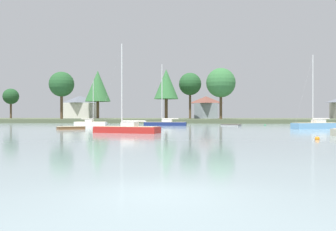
% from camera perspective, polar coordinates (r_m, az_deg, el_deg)
% --- Properties ---
extents(ground_plane, '(400.00, 400.00, 0.00)m').
position_cam_1_polar(ground_plane, '(9.82, -1.31, -11.85)').
color(ground_plane, gray).
extents(far_shore_bank, '(174.63, 41.10, 1.01)m').
position_cam_1_polar(far_shore_bank, '(109.25, 5.23, -0.74)').
color(far_shore_bank, '#4C563D').
rests_on(far_shore_bank, ground).
extents(sailboat_red, '(7.86, 3.83, 10.67)m').
position_cam_1_polar(sailboat_red, '(42.13, -6.38, -2.39)').
color(sailboat_red, '#B2231E').
rests_on(sailboat_red, ground).
extents(dinghy_grey, '(3.92, 3.17, 0.52)m').
position_cam_1_polar(dinghy_grey, '(69.39, 9.71, -1.51)').
color(dinghy_grey, gray).
rests_on(dinghy_grey, ground).
extents(sailboat_navy, '(8.13, 2.34, 12.29)m').
position_cam_1_polar(sailboat_navy, '(70.87, -0.41, -1.37)').
color(sailboat_navy, navy).
rests_on(sailboat_navy, ground).
extents(sailboat_skyblue, '(7.65, 4.72, 11.44)m').
position_cam_1_polar(sailboat_skyblue, '(58.22, 21.95, -1.70)').
color(sailboat_skyblue, '#669ECC').
rests_on(sailboat_skyblue, ground).
extents(sailboat_white, '(6.32, 2.01, 9.30)m').
position_cam_1_polar(sailboat_white, '(74.18, -11.86, -1.35)').
color(sailboat_white, white).
rests_on(sailboat_white, ground).
extents(dinghy_wood, '(4.17, 3.64, 0.63)m').
position_cam_1_polar(dinghy_wood, '(53.72, -14.77, -1.94)').
color(dinghy_wood, brown).
rests_on(dinghy_wood, ground).
extents(mooring_buoy_orange, '(0.39, 0.39, 0.45)m').
position_cam_1_polar(mooring_buoy_orange, '(32.75, 22.07, -3.37)').
color(mooring_buoy_orange, orange).
rests_on(mooring_buoy_orange, ground).
extents(mooring_buoy_green, '(0.33, 0.33, 0.38)m').
position_cam_1_polar(mooring_buoy_green, '(74.82, 14.77, -1.45)').
color(mooring_buoy_green, '#1E8C47').
rests_on(mooring_buoy_green, ground).
extents(shore_tree_inland_c, '(4.81, 4.81, 9.21)m').
position_cam_1_polar(shore_tree_inland_c, '(123.56, -23.11, 2.71)').
color(shore_tree_inland_c, brown).
rests_on(shore_tree_inland_c, far_shore_bank).
extents(shore_tree_far_left, '(6.31, 6.31, 12.96)m').
position_cam_1_polar(shore_tree_far_left, '(104.41, 3.43, 4.85)').
color(shore_tree_far_left, brown).
rests_on(shore_tree_far_left, far_shore_bank).
extents(shore_tree_left_mid, '(7.81, 7.81, 14.78)m').
position_cam_1_polar(shore_tree_left_mid, '(116.26, -10.80, 4.46)').
color(shore_tree_left_mid, brown).
rests_on(shore_tree_left_mid, far_shore_bank).
extents(shore_tree_far_right, '(6.68, 6.68, 12.65)m').
position_cam_1_polar(shore_tree_far_right, '(103.05, -16.12, 4.63)').
color(shore_tree_far_right, brown).
rests_on(shore_tree_far_right, far_shore_bank).
extents(shore_tree_right_mid, '(7.46, 7.46, 13.00)m').
position_cam_1_polar(shore_tree_right_mid, '(95.08, 8.16, 5.01)').
color(shore_tree_right_mid, brown).
rests_on(shore_tree_right_mid, far_shore_bank).
extents(shore_tree_center_right, '(6.50, 6.50, 13.28)m').
position_cam_1_polar(shore_tree_center_right, '(98.56, -0.28, 4.83)').
color(shore_tree_center_right, brown).
rests_on(shore_tree_center_right, far_shore_bank).
extents(cottage_eastern, '(9.36, 7.64, 7.32)m').
position_cam_1_polar(cottage_eastern, '(123.41, -13.44, 1.34)').
color(cottage_eastern, silver).
rests_on(cottage_eastern, far_shore_bank).
extents(cottage_behind_trees, '(7.65, 7.85, 6.86)m').
position_cam_1_polar(cottage_behind_trees, '(114.74, 5.88, 1.32)').
color(cottage_behind_trees, gray).
rests_on(cottage_behind_trees, far_shore_bank).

